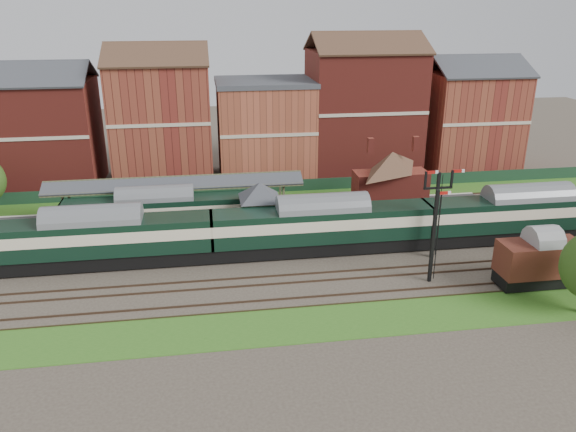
{
  "coord_description": "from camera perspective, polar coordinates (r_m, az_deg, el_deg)",
  "views": [
    {
      "loc": [
        -7.88,
        -46.41,
        21.74
      ],
      "look_at": [
        -0.51,
        2.0,
        3.0
      ],
      "focal_mm": 35.0,
      "sensor_mm": 36.0,
      "label": 1
    }
  ],
  "objects": [
    {
      "name": "signal_box",
      "position": [
        53.23,
        -2.85,
        0.52
      ],
      "size": [
        5.4,
        5.4,
        6.0
      ],
      "color": "#617553",
      "rests_on": "ground"
    },
    {
      "name": "station_building",
      "position": [
        62.17,
        10.41,
        3.97
      ],
      "size": [
        8.1,
        8.1,
        5.9
      ],
      "color": "maroon",
      "rests_on": "platform"
    },
    {
      "name": "brick_hut",
      "position": [
        55.26,
        5.47,
        -0.98
      ],
      "size": [
        3.2,
        2.64,
        2.94
      ],
      "color": "maroon",
      "rests_on": "ground"
    },
    {
      "name": "semaphore_bracket",
      "position": [
        51.16,
        14.82,
        0.68
      ],
      "size": [
        3.6,
        0.25,
        8.18
      ],
      "color": "black",
      "rests_on": "ground"
    },
    {
      "name": "goods_van_a",
      "position": [
        49.67,
        24.2,
        -4.11
      ],
      "size": [
        6.6,
        2.86,
        4.0
      ],
      "color": "black",
      "rests_on": "ground"
    },
    {
      "name": "platform",
      "position": [
        60.11,
        -5.35,
        0.16
      ],
      "size": [
        55.0,
        3.4,
        1.0
      ],
      "primitive_type": "cube",
      "color": "#2D2D2D",
      "rests_on": "ground"
    },
    {
      "name": "canopy",
      "position": [
        58.8,
        -11.33,
        3.56
      ],
      "size": [
        26.0,
        3.89,
        4.08
      ],
      "color": "#4E5233",
      "rests_on": "platform"
    },
    {
      "name": "grass_back",
      "position": [
        66.54,
        -1.38,
        1.9
      ],
      "size": [
        90.0,
        4.5,
        0.06
      ],
      "primitive_type": "cube",
      "color": "#2D6619",
      "rests_on": "ground"
    },
    {
      "name": "platform_railcar",
      "position": [
        56.55,
        -13.22,
        0.38
      ],
      "size": [
        17.89,
        2.82,
        4.12
      ],
      "color": "black",
      "rests_on": "ground"
    },
    {
      "name": "semaphore_siding",
      "position": [
        46.72,
        14.6,
        -1.88
      ],
      "size": [
        1.23,
        0.25,
        8.0
      ],
      "color": "black",
      "rests_on": "ground"
    },
    {
      "name": "ground",
      "position": [
        51.85,
        0.9,
        -3.85
      ],
      "size": [
        160.0,
        160.0,
        0.0
      ],
      "primitive_type": "plane",
      "color": "#473D33",
      "rests_on": "ground"
    },
    {
      "name": "town_backdrop",
      "position": [
        73.32,
        -2.48,
        9.33
      ],
      "size": [
        69.0,
        10.0,
        16.0
      ],
      "color": "maroon",
      "rests_on": "ground"
    },
    {
      "name": "fence",
      "position": [
        68.2,
        -1.6,
        3.01
      ],
      "size": [
        90.0,
        0.12,
        1.5
      ],
      "primitive_type": "cube",
      "color": "#193823",
      "rests_on": "ground"
    },
    {
      "name": "dmu_train",
      "position": [
        51.2,
        3.49,
        -0.96
      ],
      "size": [
        59.97,
        3.15,
        4.61
      ],
      "color": "black",
      "rests_on": "ground"
    },
    {
      "name": "grass_front",
      "position": [
        41.44,
        3.68,
        -10.7
      ],
      "size": [
        90.0,
        5.0,
        0.06
      ],
      "primitive_type": "cube",
      "color": "#2D6619",
      "rests_on": "ground"
    }
  ]
}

